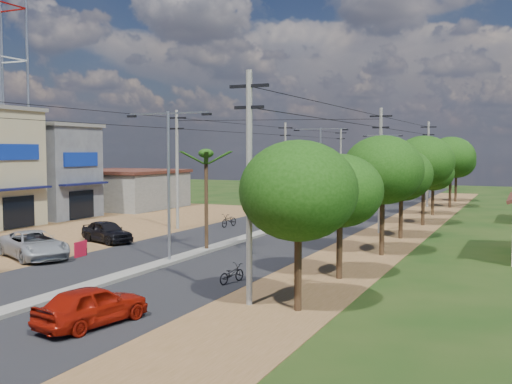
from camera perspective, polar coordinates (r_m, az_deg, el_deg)
ground at (r=32.22m, az=-8.24°, el=-6.74°), size 160.00×160.00×0.00m
road at (r=45.39m, az=2.09°, el=-3.55°), size 12.00×110.00×0.04m
median at (r=48.15m, az=3.46°, el=-3.04°), size 1.00×90.00×0.18m
dirt_lot_west at (r=47.63m, az=-18.26°, el=-3.40°), size 18.00×46.00×0.04m
dirt_shoulder_east at (r=42.90m, az=12.67°, el=-4.09°), size 5.00×90.00×0.03m
shophouse_grey at (r=56.44m, az=-19.42°, el=1.92°), size 9.00×6.40×8.30m
low_shed at (r=63.51m, az=-12.46°, el=0.28°), size 10.40×10.40×3.95m
tree_east_a at (r=22.03m, az=4.06°, el=0.10°), size 4.40×4.40×6.37m
tree_east_b at (r=27.79m, az=8.01°, el=0.10°), size 4.00×4.00×5.83m
tree_east_c at (r=34.43m, az=11.99°, el=2.05°), size 4.60×4.60×6.83m
tree_east_d at (r=41.36m, az=13.69°, el=1.61°), size 4.20×4.20×6.13m
tree_east_e at (r=49.18m, az=15.70°, el=2.81°), size 4.80×4.80×7.14m
tree_east_f at (r=57.18m, az=16.53°, el=1.74°), size 3.80×3.80×5.52m
tree_east_g at (r=65.01m, az=18.07°, el=3.15°), size 5.00×5.00×7.38m
tree_east_h at (r=73.00m, az=18.54°, el=2.74°), size 4.40×4.40×6.52m
palm_median_near at (r=35.09m, az=-4.78°, el=3.26°), size 2.00×2.00×6.15m
palm_median_mid at (r=49.66m, az=4.32°, el=3.89°), size 2.00×2.00×6.55m
palm_median_far at (r=64.91m, az=9.22°, el=3.31°), size 2.00×2.00×5.85m
streetlight_near at (r=31.68m, az=-8.33°, el=1.79°), size 5.10×0.18×8.00m
streetlight_mid at (r=54.39m, az=6.14°, el=2.72°), size 5.10×0.18×8.00m
streetlight_far at (r=78.50m, az=11.93°, el=3.04°), size 5.10×0.18×8.00m
utility_pole_w_b at (r=45.56m, az=-7.52°, el=2.42°), size 1.60×0.24×9.00m
utility_pole_w_c at (r=65.25m, az=2.81°, el=2.92°), size 1.60×0.24×9.00m
utility_pole_w_d at (r=85.10m, az=8.07°, el=3.14°), size 1.60×0.24×9.00m
utility_pole_e_a at (r=22.79m, az=-0.66°, el=0.92°), size 1.60×0.24×9.00m
utility_pole_e_b at (r=43.69m, az=11.75°, el=2.31°), size 1.60×0.24×9.00m
utility_pole_e_c at (r=65.32m, az=16.05°, el=2.77°), size 1.60×0.24×9.00m
car_red_near at (r=21.39m, az=-15.35°, el=-10.45°), size 2.39×4.33×1.39m
car_silver_mid at (r=44.70m, az=6.25°, el=-2.89°), size 2.01×4.04×1.27m
car_white_far at (r=57.39m, az=5.46°, el=-1.20°), size 4.24×5.91×1.59m
car_parked_silver at (r=35.24m, az=-20.39°, el=-4.79°), size 5.95×4.58×1.50m
car_parked_dark at (r=39.87m, az=-14.01°, el=-3.72°), size 4.48×2.99×1.42m
moto_rider_east at (r=27.06m, az=-2.34°, el=-7.85°), size 0.91×1.70×0.85m
moto_rider_west_a at (r=46.52m, az=-2.57°, el=-2.75°), size 0.86×2.02×1.03m
moto_rider_west_b at (r=61.97m, az=3.49°, el=-1.05°), size 1.16×1.82×1.06m
roadside_sign at (r=34.99m, az=-16.35°, el=-5.27°), size 0.15×1.09×0.90m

